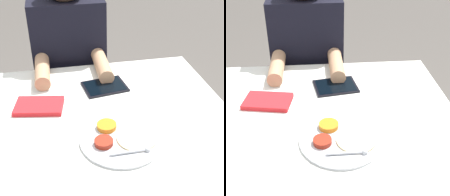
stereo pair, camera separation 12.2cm
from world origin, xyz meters
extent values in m
cube|color=silver|center=(0.00, 0.00, 0.38)|extent=(1.19, 0.92, 0.77)
cylinder|color=#B7BABF|center=(0.12, -0.15, 0.77)|extent=(0.30, 0.30, 0.01)
cylinder|color=orange|center=(0.08, -0.08, 0.79)|extent=(0.07, 0.07, 0.02)
cylinder|color=maroon|center=(0.05, -0.17, 0.79)|extent=(0.07, 0.07, 0.02)
cylinder|color=beige|center=(0.17, -0.16, 0.78)|extent=(0.14, 0.14, 0.01)
cylinder|color=#B7BABF|center=(0.13, -0.23, 0.78)|extent=(0.13, 0.01, 0.01)
sphere|color=#B7BABF|center=(0.19, -0.23, 0.78)|extent=(0.02, 0.02, 0.02)
cube|color=silver|center=(-0.16, 0.12, 0.77)|extent=(0.21, 0.15, 0.01)
cube|color=red|center=(-0.16, 0.12, 0.78)|extent=(0.21, 0.16, 0.02)
cube|color=black|center=(0.13, 0.22, 0.77)|extent=(0.21, 0.17, 0.01)
cube|color=black|center=(0.13, 0.22, 0.78)|extent=(0.19, 0.15, 0.00)
cube|color=black|center=(0.00, 0.60, 0.22)|extent=(0.34, 0.22, 0.44)
cube|color=black|center=(0.00, 0.60, 0.75)|extent=(0.38, 0.20, 0.63)
cylinder|color=tan|center=(-0.15, 0.38, 0.80)|extent=(0.07, 0.28, 0.07)
cylinder|color=tan|center=(0.14, 0.38, 0.80)|extent=(0.07, 0.28, 0.07)
camera|label=1|loc=(-0.08, -0.97, 1.49)|focal=50.00mm
camera|label=2|loc=(0.04, -0.99, 1.49)|focal=50.00mm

